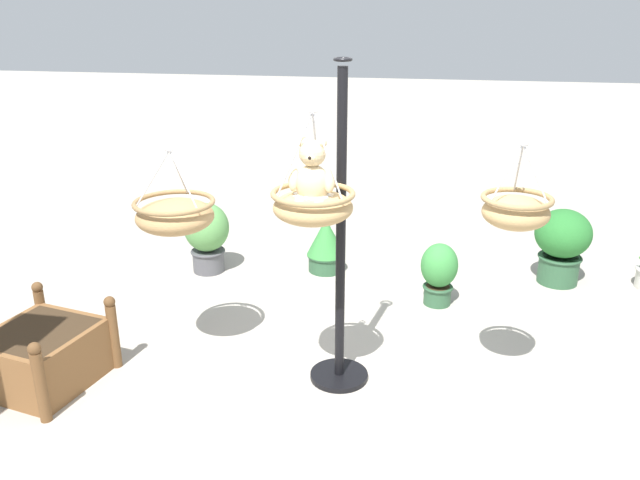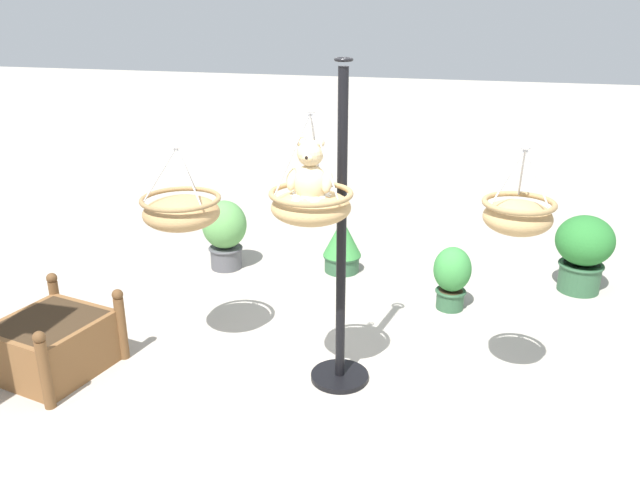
# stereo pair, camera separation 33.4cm
# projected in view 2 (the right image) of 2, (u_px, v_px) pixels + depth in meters

# --- Properties ---
(ground_plane) EXTENTS (40.00, 40.00, 0.00)m
(ground_plane) POSITION_uv_depth(u_px,v_px,m) (325.00, 374.00, 4.96)
(ground_plane) COLOR #A8A093
(display_pole_central) EXTENTS (0.44, 0.44, 2.37)m
(display_pole_central) POSITION_uv_depth(u_px,v_px,m) (341.00, 292.00, 4.65)
(display_pole_central) COLOR black
(display_pole_central) RESTS_ON ground
(hanging_basket_with_teddy) EXTENTS (0.55, 0.55, 0.74)m
(hanging_basket_with_teddy) POSITION_uv_depth(u_px,v_px,m) (311.00, 205.00, 4.20)
(hanging_basket_with_teddy) COLOR tan
(teddy_bear) EXTENTS (0.30, 0.27, 0.44)m
(teddy_bear) POSITION_uv_depth(u_px,v_px,m) (310.00, 177.00, 4.11)
(teddy_bear) COLOR #D1B789
(hanging_basket_left_high) EXTENTS (0.47, 0.47, 0.57)m
(hanging_basket_left_high) POSITION_uv_depth(u_px,v_px,m) (518.00, 215.00, 4.12)
(hanging_basket_left_high) COLOR tan
(hanging_basket_right_low) EXTENTS (0.60, 0.60, 0.63)m
(hanging_basket_right_low) POSITION_uv_depth(u_px,v_px,m) (181.00, 211.00, 4.83)
(hanging_basket_right_low) COLOR #A37F51
(wooden_planter_box) EXTENTS (0.93, 0.97, 0.60)m
(wooden_planter_box) POSITION_uv_depth(u_px,v_px,m) (52.00, 343.00, 4.94)
(wooden_planter_box) COLOR brown
(wooden_planter_box) RESTS_ON ground
(potted_plant_fern_front) EXTENTS (0.40, 0.40, 0.59)m
(potted_plant_fern_front) POSITION_uv_depth(u_px,v_px,m) (342.00, 245.00, 6.75)
(potted_plant_fern_front) COLOR #2D5638
(potted_plant_fern_front) RESTS_ON ground
(potted_plant_tall_leafy) EXTENTS (0.55, 0.55, 0.77)m
(potted_plant_tall_leafy) POSITION_uv_depth(u_px,v_px,m) (584.00, 250.00, 6.24)
(potted_plant_tall_leafy) COLOR #2D5638
(potted_plant_tall_leafy) RESTS_ON ground
(potted_plant_small_succulent) EXTENTS (0.35, 0.35, 0.60)m
(potted_plant_small_succulent) POSITION_uv_depth(u_px,v_px,m) (452.00, 276.00, 5.91)
(potted_plant_small_succulent) COLOR #2D5638
(potted_plant_small_succulent) RESTS_ON ground
(potted_plant_conical_shrub) EXTENTS (0.47, 0.47, 0.75)m
(potted_plant_conical_shrub) POSITION_uv_depth(u_px,v_px,m) (225.00, 231.00, 6.79)
(potted_plant_conical_shrub) COLOR #4C4C51
(potted_plant_conical_shrub) RESTS_ON ground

